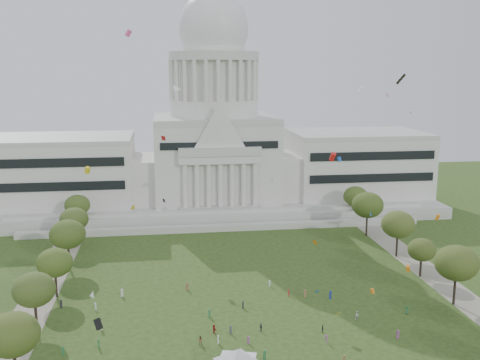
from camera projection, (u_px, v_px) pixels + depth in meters
name	position (u px, v px, depth m)	size (l,w,h in m)	color
ground	(274.00, 357.00, 101.88)	(400.00, 400.00, 0.00)	#2D4417
capitol	(215.00, 149.00, 207.88)	(160.00, 64.50, 91.30)	#B7B4AB
path_left	(35.00, 305.00, 124.58)	(8.00, 160.00, 0.04)	gray
path_right	(442.00, 282.00, 137.46)	(8.00, 160.00, 0.04)	gray
row_tree_l_1	(13.00, 335.00, 91.34)	(8.86, 8.86, 12.59)	black
row_tree_l_2	(34.00, 290.00, 110.99)	(8.42, 8.42, 11.97)	black
row_tree_r_2	(457.00, 263.00, 122.86)	(9.55, 9.55, 13.58)	black
row_tree_l_3	(55.00, 263.00, 127.31)	(8.12, 8.12, 11.55)	black
row_tree_r_3	(422.00, 250.00, 139.96)	(7.01, 7.01, 9.98)	black
row_tree_l_4	(67.00, 234.00, 145.06)	(9.29, 9.29, 13.21)	black
row_tree_r_4	(398.00, 224.00, 154.68)	(9.19, 9.19, 13.06)	black
row_tree_l_5	(74.00, 219.00, 163.16)	(8.33, 8.33, 11.85)	black
row_tree_r_5	(368.00, 205.00, 173.97)	(9.82, 9.82, 13.96)	black
row_tree_l_6	(77.00, 205.00, 180.58)	(8.19, 8.19, 11.64)	black
row_tree_r_6	(356.00, 196.00, 192.00)	(8.42, 8.42, 11.97)	black
event_tent	(237.00, 355.00, 95.34)	(10.69, 10.69, 4.79)	#4C4C4C
person_0	(407.00, 310.00, 119.80)	(0.83, 0.54, 1.69)	#33723F
person_2	(357.00, 315.00, 116.89)	(0.95, 0.59, 1.96)	silver
person_3	(326.00, 339.00, 107.04)	(1.09, 0.56, 1.68)	#994C8C
person_4	(261.00, 327.00, 111.77)	(1.02, 0.56, 1.74)	#4C4C51
person_5	(214.00, 329.00, 110.98)	(1.69, 0.67, 1.82)	#B21E1E
person_8	(200.00, 340.00, 106.41)	(0.91, 0.56, 1.87)	olive
person_9	(344.00, 359.00, 99.92)	(0.95, 0.49, 1.47)	olive
person_10	(323.00, 329.00, 111.29)	(0.91, 0.49, 1.55)	#26262B
distant_crowd	(200.00, 324.00, 113.18)	(67.69, 41.59, 1.91)	#994C8C
kite_swarm	(268.00, 194.00, 103.79)	(88.33, 106.92, 66.30)	white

